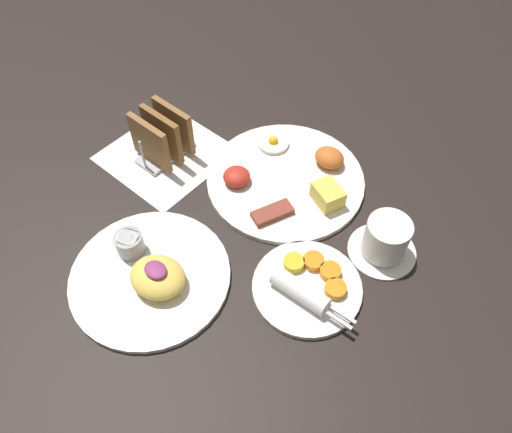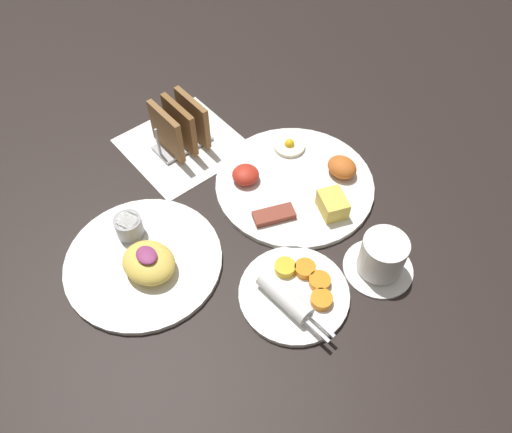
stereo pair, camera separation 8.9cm
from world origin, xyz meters
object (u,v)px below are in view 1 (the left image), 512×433
Objects in this scene: toast_rack at (162,136)px; coffee_cup at (386,240)px; plate_breakfast at (288,178)px; plate_condiments at (307,286)px; plate_foreground at (150,274)px.

coffee_cup is at bearing 10.27° from toast_rack.
toast_rack is at bearing -155.87° from plate_breakfast.
plate_condiments is 0.71× the size of plate_foreground.
coffee_cup is at bearing -5.43° from plate_breakfast.
plate_breakfast is at bearing 24.13° from toast_rack.
coffee_cup reaches higher than plate_condiments.
plate_breakfast is at bearing 136.02° from plate_condiments.
plate_foreground is 0.40m from coffee_cup.
plate_breakfast reaches higher than plate_condiments.
toast_rack is at bearing -169.73° from coffee_cup.
coffee_cup is (0.27, 0.30, 0.02)m from plate_foreground.
plate_foreground is at bearing -131.61° from coffee_cup.
coffee_cup is (0.05, 0.15, 0.02)m from plate_condiments.
plate_condiments is 0.26m from plate_foreground.
plate_condiments is 0.42m from toast_rack.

